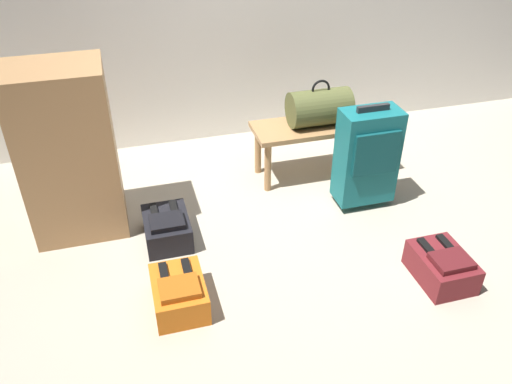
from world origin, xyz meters
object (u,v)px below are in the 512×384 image
backpack_dark (167,228)px  side_cabinet (69,153)px  backpack_orange (179,293)px  duffel_bag_olive (319,107)px  cell_phone (360,121)px  suitcase_upright_teal (367,156)px  backpack_maroon (442,266)px  bench (320,132)px

backpack_dark → side_cabinet: bearing=149.4°
backpack_orange → backpack_dark: (0.01, 0.59, 0.00)m
duffel_bag_olive → side_cabinet: 1.73m
backpack_dark → cell_phone: bearing=17.4°
cell_phone → backpack_orange: cell_phone is taller
side_cabinet → backpack_orange: bearing=-60.8°
suitcase_upright_teal → backpack_maroon: bearing=-82.6°
backpack_orange → suitcase_upright_teal: bearing=24.9°
duffel_bag_olive → backpack_maroon: size_ratio=1.16×
side_cabinet → backpack_maroon: bearing=-28.7°
cell_phone → side_cabinet: bearing=-175.2°
bench → backpack_dark: (-1.22, -0.52, -0.26)m
duffel_bag_olive → backpack_maroon: 1.41m
backpack_maroon → backpack_dark: bearing=152.0°
side_cabinet → suitcase_upright_teal: bearing=-7.7°
suitcase_upright_teal → backpack_maroon: size_ratio=1.96×
backpack_dark → side_cabinet: side_cabinet is taller
duffel_bag_olive → suitcase_upright_teal: 0.52m
cell_phone → backpack_orange: (-1.53, -1.07, -0.33)m
backpack_maroon → side_cabinet: size_ratio=0.35×
duffel_bag_olive → cell_phone: 0.34m
side_cabinet → backpack_dark: bearing=-30.6°
duffel_bag_olive → side_cabinet: (-1.72, -0.21, 0.00)m
bench → backpack_maroon: 1.35m
side_cabinet → bench: bearing=7.0°
backpack_maroon → backpack_dark: same height
backpack_dark → duffel_bag_olive: bearing=23.2°
cell_phone → suitcase_upright_teal: bearing=-108.3°
cell_phone → backpack_maroon: 1.30m
backpack_maroon → backpack_dark: size_ratio=1.00×
bench → backpack_orange: (-1.23, -1.11, -0.26)m
backpack_orange → side_cabinet: size_ratio=0.35×
cell_phone → side_cabinet: (-2.03, -0.17, 0.13)m
suitcase_upright_teal → cell_phone: bearing=71.7°
suitcase_upright_teal → bench: bearing=107.8°
cell_phone → suitcase_upright_teal: 0.45m
cell_phone → backpack_dark: 1.62m
bench → backpack_dark: bearing=-157.1°
duffel_bag_olive → side_cabinet: bearing=-173.0°
suitcase_upright_teal → backpack_orange: size_ratio=1.96×
duffel_bag_olive → backpack_orange: bearing=-137.6°
suitcase_upright_teal → backpack_maroon: 0.89m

